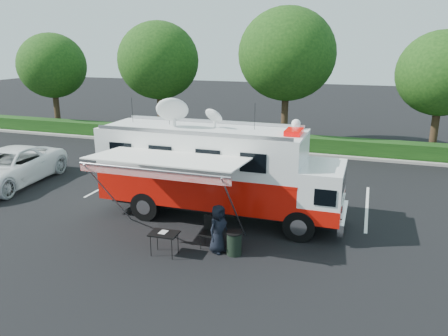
# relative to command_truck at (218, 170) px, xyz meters

# --- Properties ---
(ground_plane) EXTENTS (120.00, 120.00, 0.00)m
(ground_plane) POSITION_rel_command_truck_xyz_m (0.08, 0.00, -1.94)
(ground_plane) COLOR black
(ground_plane) RESTS_ON ground
(back_border) EXTENTS (60.00, 6.14, 8.87)m
(back_border) POSITION_rel_command_truck_xyz_m (1.23, 12.90, 3.07)
(back_border) COLOR #9E998E
(back_border) RESTS_ON ground_plane
(stall_lines) EXTENTS (24.12, 5.50, 0.01)m
(stall_lines) POSITION_rel_command_truck_xyz_m (-0.42, 3.00, -1.93)
(stall_lines) COLOR silver
(stall_lines) RESTS_ON ground_plane
(command_truck) EXTENTS (9.41, 2.59, 4.52)m
(command_truck) POSITION_rel_command_truck_xyz_m (0.00, 0.00, 0.00)
(command_truck) COLOR black
(command_truck) RESTS_ON ground_plane
(awning) EXTENTS (5.14, 2.65, 3.10)m
(awning) POSITION_rel_command_truck_xyz_m (-0.84, -2.69, 0.98)
(awning) COLOR white
(awning) RESTS_ON ground_plane
(white_suv) EXTENTS (3.45, 6.50, 1.74)m
(white_suv) POSITION_rel_command_truck_xyz_m (-10.94, 0.66, -1.94)
(white_suv) COLOR white
(white_suv) RESTS_ON ground_plane
(person) EXTENTS (0.79, 0.94, 1.63)m
(person) POSITION_rel_command_truck_xyz_m (0.99, -2.78, -1.94)
(person) COLOR black
(person) RESTS_ON ground_plane
(folding_table) EXTENTS (0.93, 0.68, 0.78)m
(folding_table) POSITION_rel_command_truck_xyz_m (-0.60, -3.55, -1.21)
(folding_table) COLOR black
(folding_table) RESTS_ON ground_plane
(folding_chair) EXTENTS (0.57, 0.59, 1.07)m
(folding_chair) POSITION_rel_command_truck_xyz_m (0.57, -2.48, -1.30)
(folding_chair) COLOR black
(folding_chair) RESTS_ON ground_plane
(trash_bin) EXTENTS (0.52, 0.52, 0.79)m
(trash_bin) POSITION_rel_command_truck_xyz_m (1.54, -2.80, -1.54)
(trash_bin) COLOR black
(trash_bin) RESTS_ON ground_plane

